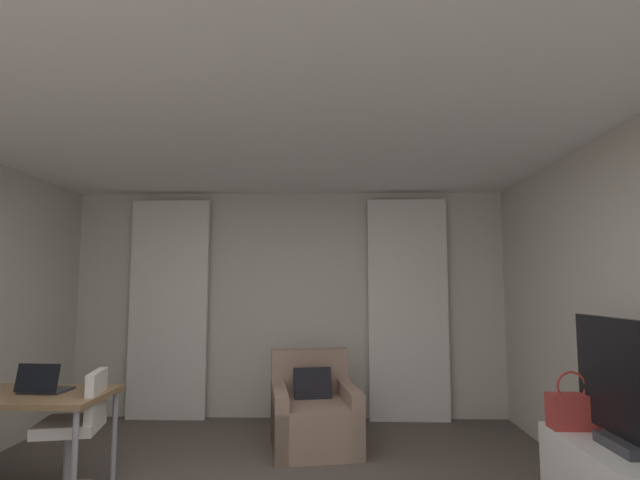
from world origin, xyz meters
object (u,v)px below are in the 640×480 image
at_px(desk, 21,402).
at_px(handbag_primary, 573,410).
at_px(laptop, 44,386).
at_px(tv_flatscreen, 624,388).
at_px(desk_chair, 75,441).
at_px(armchair, 314,416).

height_order(desk, handbag_primary, handbag_primary).
xyz_separation_m(laptop, tv_flatscreen, (3.78, -0.69, 0.15)).
height_order(laptop, handbag_primary, handbag_primary).
bearing_deg(handbag_primary, desk_chair, 175.70).
bearing_deg(laptop, tv_flatscreen, -10.38).
bearing_deg(desk_chair, desk, 178.89).
height_order(armchair, handbag_primary, handbag_primary).
relative_size(laptop, handbag_primary, 0.91).
bearing_deg(desk_chair, armchair, 34.22).
relative_size(desk, tv_flatscreen, 1.30).
distance_m(armchair, handbag_primary, 2.27).
bearing_deg(tv_flatscreen, desk, 170.31).
bearing_deg(laptop, desk, -170.73).
bearing_deg(armchair, tv_flatscreen, -44.27).
xyz_separation_m(desk_chair, laptop, (-0.27, 0.03, 0.38)).
bearing_deg(armchair, desk_chair, -145.78).
xyz_separation_m(desk_chair, tv_flatscreen, (3.51, -0.66, 0.53)).
distance_m(laptop, handbag_primary, 3.69).
height_order(tv_flatscreen, handbag_primary, tv_flatscreen).
height_order(desk_chair, handbag_primary, handbag_primary).
relative_size(armchair, laptop, 2.96).
distance_m(armchair, desk, 2.40).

